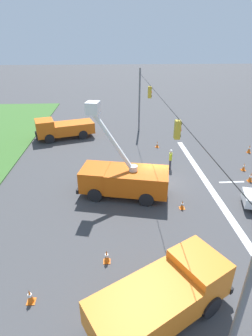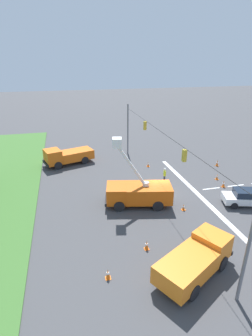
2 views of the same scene
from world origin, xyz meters
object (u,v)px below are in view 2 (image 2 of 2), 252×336
(sedan_white, at_px, (246,197))
(traffic_cone_mid_left, at_px, (148,164))
(road_worker, at_px, (165,174))
(traffic_cone_far_left, at_px, (224,184))
(traffic_cone_foreground_right, at_px, (108,274))
(traffic_cone_lane_edge_b, at_px, (217,177))
(traffic_cone_foreground_left, at_px, (147,245))
(utility_truck_support_far, at_px, (67,156))
(traffic_cone_near_bucket, at_px, (217,163))
(traffic_cone_lane_edge_a, at_px, (120,183))
(traffic_cone_mid_right, at_px, (184,207))
(utility_truck_support_near, at_px, (196,259))
(utility_truck_bucket_lift, at_px, (138,192))

(sedan_white, height_order, traffic_cone_mid_left, sedan_white)
(road_worker, bearing_deg, traffic_cone_far_left, -113.94)
(traffic_cone_foreground_right, xyz_separation_m, traffic_cone_mid_left, (17.23, -8.32, -0.04))
(traffic_cone_foreground_right, relative_size, traffic_cone_lane_edge_b, 1.07)
(traffic_cone_foreground_left, bearing_deg, utility_truck_support_far, 15.05)
(traffic_cone_near_bucket, xyz_separation_m, traffic_cone_lane_edge_a, (-2.74, 13.54, -0.07))
(utility_truck_support_far, height_order, traffic_cone_mid_right, utility_truck_support_far)
(utility_truck_support_near, xyz_separation_m, traffic_cone_foreground_right, (0.90, 5.53, -0.79))
(traffic_cone_near_bucket, distance_m, traffic_cone_lane_edge_a, 13.82)
(utility_truck_support_near, distance_m, traffic_cone_foreground_left, 3.83)
(utility_truck_bucket_lift, height_order, road_worker, utility_truck_bucket_lift)
(traffic_cone_far_left, bearing_deg, utility_truck_bucket_lift, 97.63)
(utility_truck_support_far, height_order, traffic_cone_near_bucket, utility_truck_support_far)
(traffic_cone_foreground_left, distance_m, traffic_cone_lane_edge_a, 10.50)
(sedan_white, height_order, traffic_cone_foreground_left, sedan_white)
(sedan_white, relative_size, traffic_cone_foreground_left, 6.19)
(utility_truck_support_near, relative_size, road_worker, 3.55)
(traffic_cone_lane_edge_b, bearing_deg, traffic_cone_mid_right, 128.11)
(utility_truck_bucket_lift, bearing_deg, traffic_cone_mid_left, -23.86)
(road_worker, relative_size, traffic_cone_foreground_left, 2.37)
(utility_truck_bucket_lift, height_order, traffic_cone_far_left, utility_truck_bucket_lift)
(utility_truck_support_far, bearing_deg, traffic_cone_lane_edge_b, -118.45)
(road_worker, relative_size, traffic_cone_lane_edge_b, 2.61)
(traffic_cone_lane_edge_a, bearing_deg, traffic_cone_far_left, -104.71)
(traffic_cone_foreground_right, xyz_separation_m, traffic_cone_far_left, (9.70, -14.45, 0.03))
(traffic_cone_foreground_right, relative_size, traffic_cone_far_left, 0.93)
(traffic_cone_foreground_left, relative_size, traffic_cone_mid_right, 1.20)
(traffic_cone_lane_edge_a, height_order, traffic_cone_lane_edge_b, traffic_cone_lane_edge_b)
(traffic_cone_foreground_right, relative_size, traffic_cone_mid_left, 1.10)
(road_worker, height_order, traffic_cone_near_bucket, road_worker)
(traffic_cone_foreground_left, relative_size, traffic_cone_far_left, 0.96)
(utility_truck_support_near, distance_m, traffic_cone_foreground_right, 5.66)
(traffic_cone_lane_edge_b, relative_size, traffic_cone_far_left, 0.87)
(utility_truck_support_near, xyz_separation_m, traffic_cone_mid_left, (18.12, -2.79, -0.83))
(traffic_cone_foreground_left, height_order, traffic_cone_foreground_right, traffic_cone_foreground_left)
(traffic_cone_foreground_left, bearing_deg, traffic_cone_near_bucket, -46.35)
(utility_truck_support_near, bearing_deg, traffic_cone_foreground_left, 37.81)
(utility_truck_bucket_lift, relative_size, traffic_cone_mid_right, 10.60)
(traffic_cone_foreground_right, xyz_separation_m, traffic_cone_lane_edge_a, (12.56, -3.56, -0.03))
(traffic_cone_lane_edge_a, relative_size, traffic_cone_lane_edge_b, 0.99)
(sedan_white, bearing_deg, traffic_cone_far_left, -1.78)
(sedan_white, bearing_deg, traffic_cone_lane_edge_b, -4.90)
(traffic_cone_mid_right, relative_size, traffic_cone_lane_edge_b, 0.92)
(road_worker, distance_m, traffic_cone_lane_edge_b, 6.29)
(utility_truck_bucket_lift, xyz_separation_m, traffic_cone_foreground_left, (-6.29, 1.17, -1.00))
(utility_truck_bucket_lift, distance_m, utility_truck_support_near, 9.32)
(traffic_cone_foreground_right, distance_m, traffic_cone_far_left, 17.40)
(traffic_cone_foreground_left, xyz_separation_m, traffic_cone_foreground_right, (-2.07, 3.23, -0.01))
(utility_truck_support_near, xyz_separation_m, traffic_cone_foreground_left, (2.96, 2.30, -0.78))
(utility_truck_support_near, height_order, traffic_cone_lane_edge_a, utility_truck_support_near)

